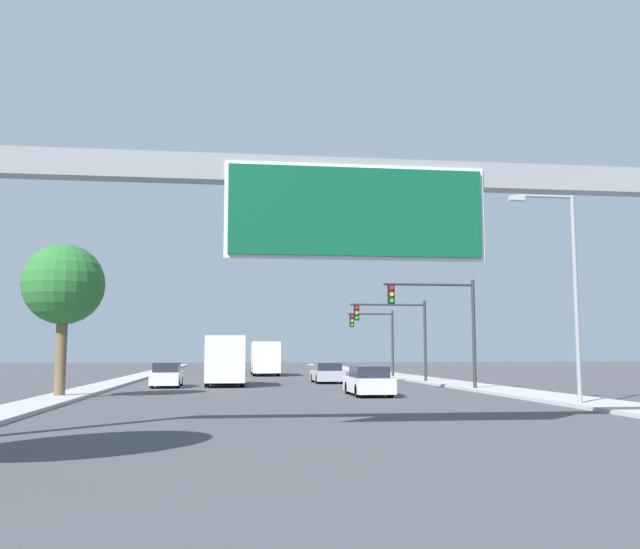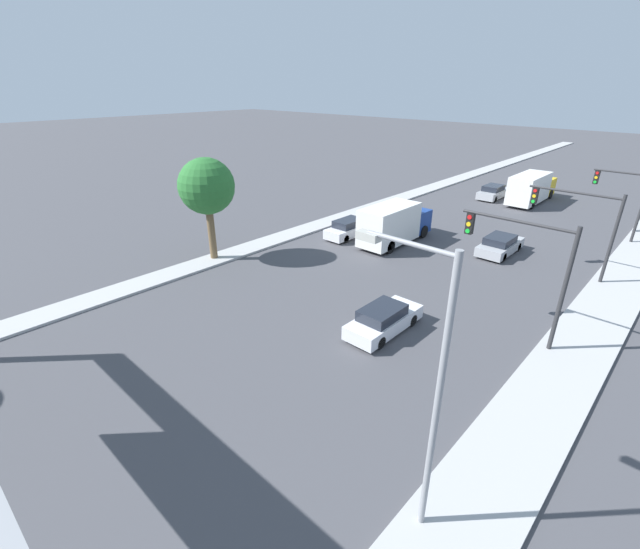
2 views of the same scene
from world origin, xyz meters
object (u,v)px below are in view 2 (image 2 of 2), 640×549
car_near_right (350,228)px  street_lamp_right (428,378)px  car_far_right (500,245)px  car_mid_center (493,192)px  car_far_left (384,320)px  truck_box_primary (394,224)px  truck_box_secondary (531,188)px  traffic_light_near_intersection (529,259)px  palm_tree_background (207,187)px  traffic_light_mid_block (583,218)px  traffic_light_far_intersection (625,194)px

car_near_right → street_lamp_right: 25.15m
car_far_right → car_mid_center: (-7.00, 15.65, 0.03)m
car_far_left → truck_box_primary: size_ratio=0.64×
car_mid_center → truck_box_secondary: 3.71m
car_near_right → truck_box_primary: truck_box_primary is taller
car_far_left → car_near_right: 14.61m
truck_box_secondary → traffic_light_near_intersection: bearing=-72.6°
truck_box_primary → palm_tree_background: bearing=-122.9°
car_near_right → truck_box_secondary: (7.00, 21.10, 0.86)m
traffic_light_mid_block → car_far_left: bearing=-109.6°
traffic_light_near_intersection → palm_tree_background: (-19.52, -4.13, 0.99)m
street_lamp_right → traffic_light_near_intersection: bearing=97.0°
car_near_right → truck_box_secondary: 22.24m
car_far_right → car_near_right: (-10.50, -4.57, 0.04)m
car_far_right → truck_box_secondary: bearing=102.0°
traffic_light_far_intersection → car_near_right: bearing=-139.4°
car_far_right → street_lamp_right: 23.91m
car_mid_center → palm_tree_background: (-7.45, -30.64, 4.51)m
truck_box_secondary → street_lamp_right: (10.00, -39.11, 3.47)m
traffic_light_mid_block → traffic_light_far_intersection: 10.02m
traffic_light_mid_block → traffic_light_far_intersection: bearing=86.8°
car_mid_center → traffic_light_near_intersection: bearing=-65.5°
traffic_light_far_intersection → truck_box_secondary: bearing=140.6°
car_near_right → traffic_light_far_intersection: traffic_light_far_intersection is taller
car_mid_center → traffic_light_far_intersection: traffic_light_far_intersection is taller
car_mid_center → palm_tree_background: palm_tree_background is taller
car_far_right → truck_box_primary: (-7.00, -3.50, 0.92)m
car_far_right → traffic_light_far_intersection: traffic_light_far_intersection is taller
car_far_right → car_mid_center: size_ratio=0.97×
traffic_light_far_intersection → traffic_light_near_intersection: bearing=-91.2°
car_far_right → traffic_light_near_intersection: 12.50m
truck_box_primary → street_lamp_right: street_lamp_right is taller
car_near_right → palm_tree_background: palm_tree_background is taller
car_mid_center → truck_box_secondary: size_ratio=0.55×
car_mid_center → truck_box_secondary: (3.50, 0.88, 0.86)m
car_far_left → traffic_light_near_intersection: (5.07, 3.87, 3.53)m
car_far_left → car_far_right: car_far_left is taller
car_far_right → palm_tree_background: palm_tree_background is taller
traffic_light_near_intersection → street_lamp_right: bearing=-83.0°
traffic_light_near_intersection → car_near_right: bearing=158.0°
car_mid_center → street_lamp_right: (13.50, -38.24, 4.33)m
traffic_light_near_intersection → street_lamp_right: (1.43, -11.73, 0.81)m
car_far_left → traffic_light_mid_block: (4.94, 13.87, 3.25)m
car_far_left → traffic_light_far_intersection: bearing=77.0°
car_far_right → car_mid_center: car_mid_center is taller
truck_box_primary → car_near_right: bearing=-162.9°
car_near_right → truck_box_primary: (3.50, 1.08, 0.88)m
truck_box_secondary → traffic_light_mid_block: traffic_light_mid_block is taller
car_near_right → car_far_left: bearing=-44.1°
traffic_light_mid_block → street_lamp_right: street_lamp_right is taller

